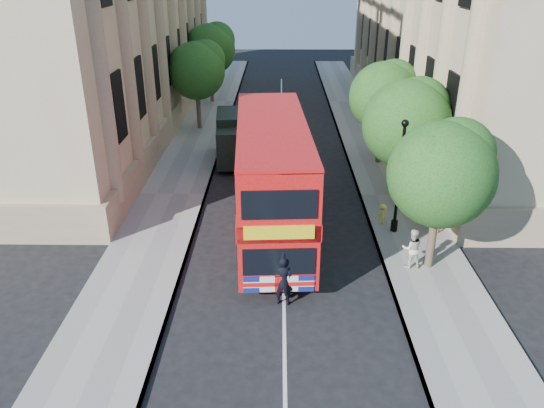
{
  "coord_description": "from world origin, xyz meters",
  "views": [
    {
      "loc": [
        -0.22,
        -15.32,
        11.26
      ],
      "look_at": [
        -0.48,
        4.07,
        2.3
      ],
      "focal_mm": 35.0,
      "sensor_mm": 36.0,
      "label": 1
    }
  ],
  "objects_px": {
    "box_van": "(235,139)",
    "lamp_post": "(399,182)",
    "double_decker_bus": "(272,176)",
    "woman_pedestrian": "(412,248)",
    "police_constable": "(283,280)"
  },
  "relations": [
    {
      "from": "double_decker_bus",
      "to": "lamp_post",
      "type": "bearing_deg",
      "value": -2.08
    },
    {
      "from": "lamp_post",
      "to": "woman_pedestrian",
      "type": "bearing_deg",
      "value": -89.23
    },
    {
      "from": "lamp_post",
      "to": "box_van",
      "type": "relative_size",
      "value": 0.99
    },
    {
      "from": "double_decker_bus",
      "to": "box_van",
      "type": "bearing_deg",
      "value": 101.11
    },
    {
      "from": "lamp_post",
      "to": "box_van",
      "type": "distance_m",
      "value": 12.2
    },
    {
      "from": "box_van",
      "to": "police_constable",
      "type": "bearing_deg",
      "value": -83.81
    },
    {
      "from": "police_constable",
      "to": "double_decker_bus",
      "type": "bearing_deg",
      "value": -77.12
    },
    {
      "from": "lamp_post",
      "to": "box_van",
      "type": "bearing_deg",
      "value": 130.51
    },
    {
      "from": "double_decker_bus",
      "to": "woman_pedestrian",
      "type": "height_order",
      "value": "double_decker_bus"
    },
    {
      "from": "woman_pedestrian",
      "to": "box_van",
      "type": "bearing_deg",
      "value": -56.98
    },
    {
      "from": "box_van",
      "to": "woman_pedestrian",
      "type": "xyz_separation_m",
      "value": [
        7.93,
        -12.31,
        -0.47
      ]
    },
    {
      "from": "double_decker_bus",
      "to": "woman_pedestrian",
      "type": "relative_size",
      "value": 6.7
    },
    {
      "from": "double_decker_bus",
      "to": "box_van",
      "type": "relative_size",
      "value": 2.13
    },
    {
      "from": "double_decker_bus",
      "to": "box_van",
      "type": "xyz_separation_m",
      "value": [
        -2.39,
        9.35,
        -1.37
      ]
    },
    {
      "from": "box_van",
      "to": "lamp_post",
      "type": "bearing_deg",
      "value": -54.25
    }
  ]
}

